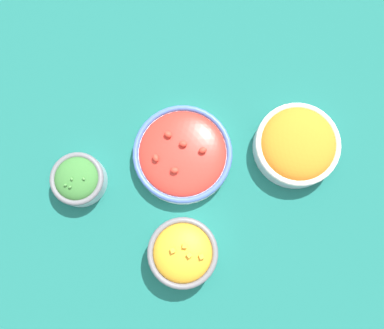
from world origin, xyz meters
TOP-DOWN VIEW (x-y plane):
  - ground_plane at (0.00, 0.00)m, footprint 3.00×3.00m
  - bowl_cherry_tomatoes at (-0.00, -0.03)m, footprint 0.21×0.21m
  - bowl_squash at (0.13, 0.13)m, footprint 0.14×0.14m
  - bowl_broccoli at (0.20, -0.13)m, footprint 0.11×0.11m
  - bowl_carrots at (-0.20, 0.11)m, footprint 0.18×0.18m

SIDE VIEW (x-z plane):
  - ground_plane at x=0.00m, z-range 0.00..0.00m
  - bowl_cherry_tomatoes at x=0.00m, z-range -0.01..0.05m
  - bowl_broccoli at x=0.20m, z-range 0.00..0.06m
  - bowl_carrots at x=-0.20m, z-range 0.00..0.07m
  - bowl_squash at x=0.13m, z-range 0.00..0.08m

